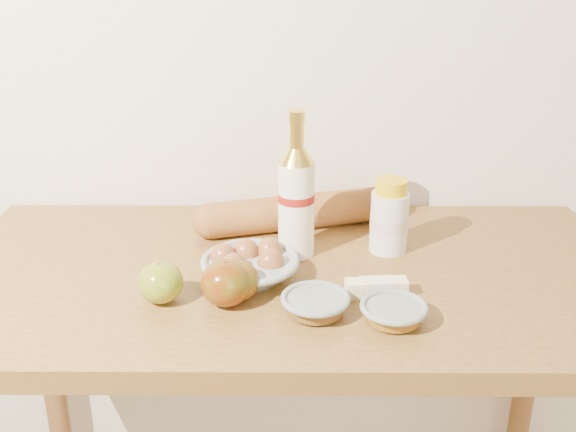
% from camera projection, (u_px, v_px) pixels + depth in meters
% --- Properties ---
extents(back_wall, '(3.50, 0.02, 2.60)m').
position_uv_depth(back_wall, '(289.00, 13.00, 1.42)').
color(back_wall, silver).
rests_on(back_wall, ground).
extents(table, '(1.20, 0.60, 0.90)m').
position_uv_depth(table, '(288.00, 331.00, 1.33)').
color(table, olive).
rests_on(table, ground).
extents(bourbon_bottle, '(0.08, 0.08, 0.27)m').
position_uv_depth(bourbon_bottle, '(296.00, 198.00, 1.30)').
color(bourbon_bottle, white).
rests_on(bourbon_bottle, table).
extents(cream_bottle, '(0.09, 0.09, 0.14)m').
position_uv_depth(cream_bottle, '(389.00, 218.00, 1.33)').
color(cream_bottle, silver).
rests_on(cream_bottle, table).
extents(egg_bowl, '(0.21, 0.21, 0.06)m').
position_uv_depth(egg_bowl, '(250.00, 265.00, 1.25)').
color(egg_bowl, '#919E99').
rests_on(egg_bowl, table).
extents(baguette, '(0.42, 0.18, 0.07)m').
position_uv_depth(baguette, '(297.00, 212.00, 1.43)').
color(baguette, '#AD6E35').
rests_on(baguette, table).
extents(apple_yellowgreen, '(0.09, 0.09, 0.07)m').
position_uv_depth(apple_yellowgreen, '(161.00, 282.00, 1.17)').
color(apple_yellowgreen, olive).
rests_on(apple_yellowgreen, table).
extents(apple_redgreen_front, '(0.11, 0.11, 0.08)m').
position_uv_depth(apple_redgreen_front, '(226.00, 283.00, 1.16)').
color(apple_redgreen_front, maroon).
rests_on(apple_redgreen_front, table).
extents(apple_redgreen_right, '(0.08, 0.08, 0.07)m').
position_uv_depth(apple_redgreen_right, '(237.00, 281.00, 1.18)').
color(apple_redgreen_right, maroon).
rests_on(apple_redgreen_right, table).
extents(sugar_bowl, '(0.15, 0.15, 0.03)m').
position_uv_depth(sugar_bowl, '(315.00, 304.00, 1.14)').
color(sugar_bowl, gray).
rests_on(sugar_bowl, table).
extents(syrup_bowl, '(0.14, 0.14, 0.03)m').
position_uv_depth(syrup_bowl, '(394.00, 312.00, 1.12)').
color(syrup_bowl, gray).
rests_on(syrup_bowl, table).
extents(butter_stick, '(0.11, 0.04, 0.03)m').
position_uv_depth(butter_stick, '(376.00, 288.00, 1.19)').
color(butter_stick, '#F6F1BE').
rests_on(butter_stick, table).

